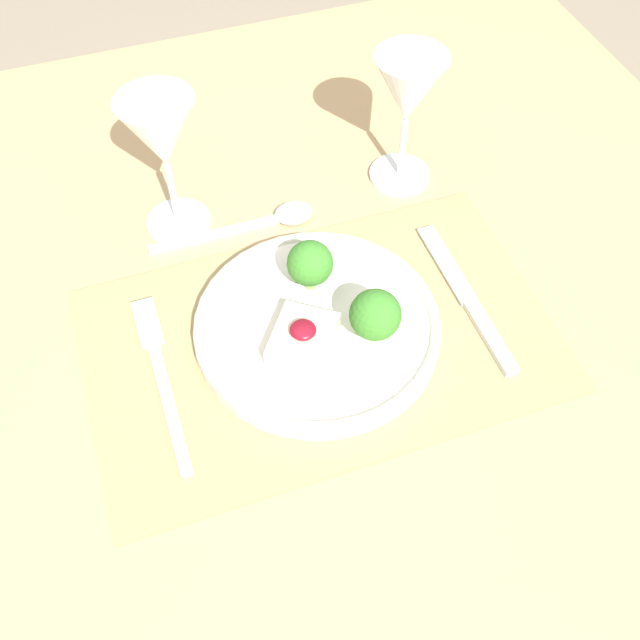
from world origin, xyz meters
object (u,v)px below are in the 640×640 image
object	(u,v)px
dinner_plate	(322,321)
knife	(472,306)
wine_glass_far	(162,140)
spoon	(270,219)
wine_glass_near	(408,95)
fork	(159,368)

from	to	relation	value
dinner_plate	knife	distance (m)	0.17
wine_glass_far	spoon	bearing A→B (deg)	-18.86
knife	spoon	bearing A→B (deg)	131.88
dinner_plate	wine_glass_near	world-z (taller)	wine_glass_near
fork	wine_glass_far	bearing A→B (deg)	72.98
fork	knife	distance (m)	0.34
fork	spoon	bearing A→B (deg)	45.65
fork	knife	xyz separation A→B (m)	(0.34, -0.03, 0.00)
wine_glass_far	fork	bearing A→B (deg)	-107.92
dinner_plate	fork	bearing A→B (deg)	177.19
dinner_plate	knife	size ratio (longest dim) A/B	1.19
knife	wine_glass_near	size ratio (longest dim) A/B	1.27
knife	wine_glass_far	size ratio (longest dim) A/B	1.24
spoon	wine_glass_near	xyz separation A→B (m)	(0.18, 0.02, 0.12)
wine_glass_near	wine_glass_far	size ratio (longest dim) A/B	0.97
dinner_plate	wine_glass_near	bearing A→B (deg)	49.03
fork	spoon	size ratio (longest dim) A/B	1.09
fork	wine_glass_near	world-z (taller)	wine_glass_near
spoon	wine_glass_far	distance (m)	0.16
dinner_plate	wine_glass_far	bearing A→B (deg)	117.17
fork	wine_glass_far	world-z (taller)	wine_glass_far
spoon	wine_glass_near	size ratio (longest dim) A/B	1.16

